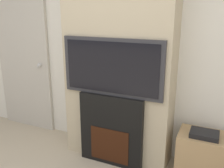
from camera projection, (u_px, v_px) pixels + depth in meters
wall_back at (127, 40)px, 2.86m from camera, size 6.00×0.06×2.70m
chimney_breast at (119, 42)px, 2.67m from camera, size 1.20×0.39×2.70m
fireplace at (112, 130)px, 2.77m from camera, size 0.73×0.15×0.81m
television at (112, 67)px, 2.56m from camera, size 1.10×0.07×0.60m
media_stand at (202, 154)px, 2.59m from camera, size 0.50×0.37×0.52m
entry_door at (24, 60)px, 3.52m from camera, size 0.88×0.09×1.99m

